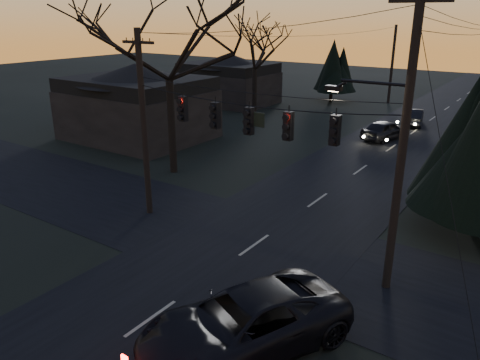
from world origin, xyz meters
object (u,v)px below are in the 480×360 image
Objects in this scene: utility_pole_left at (150,212)px; utility_pole_far_l at (388,102)px; bare_tree_left at (167,39)px; suv_near at (244,323)px; sedan_oncoming_a at (385,130)px; sedan_oncoming_b at (414,117)px; utility_pole_right at (386,287)px.

utility_pole_far_l is (0.00, 36.00, 0.00)m from utility_pole_left.
bare_tree_left reaches higher than suv_near.
suv_near reaches higher than sedan_oncoming_a.
bare_tree_left is 2.61× the size of sedan_oncoming_b.
suv_near is at bearing -30.81° from utility_pole_left.
utility_pole_far_l reaches higher than suv_near.
utility_pole_right reaches higher than sedan_oncoming_a.
utility_pole_right is 2.36× the size of sedan_oncoming_b.
suv_near is 25.92m from sedan_oncoming_a.
utility_pole_right is 6.01m from suv_near.
suv_near is 1.41× the size of sedan_oncoming_a.
utility_pole_right reaches higher than sedan_oncoming_b.
sedan_oncoming_a is 6.39m from sedan_oncoming_b.
utility_pole_left is 1.06× the size of utility_pole_far_l.
sedan_oncoming_b is (-6.30, 26.44, 0.70)m from utility_pole_right.
utility_pole_left is at bearing 93.33° from sedan_oncoming_a.
sedan_oncoming_b is at bearing 78.87° from utility_pole_left.
bare_tree_left reaches higher than utility_pole_far_l.
utility_pole_right is at bearing 92.07° from suv_near.
utility_pole_left is 1.38× the size of suv_near.
utility_pole_left reaches higher than suv_near.
bare_tree_left reaches higher than utility_pole_right.
utility_pole_far_l is 1.30× the size of suv_near.
utility_pole_right is 2.30× the size of sedan_oncoming_a.
bare_tree_left is 17.83m from suv_near.
suv_near is at bearing 116.58° from sedan_oncoming_a.
utility_pole_right is at bearing -72.28° from utility_pole_far_l.
utility_pole_right is at bearing 125.27° from sedan_oncoming_a.
utility_pole_right reaches higher than utility_pole_left.
utility_pole_left is 2.01× the size of sedan_oncoming_b.
sedan_oncoming_b is at bearing 103.40° from utility_pole_right.
bare_tree_left is 18.20m from sedan_oncoming_a.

